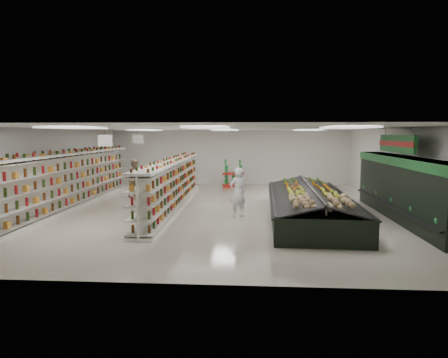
# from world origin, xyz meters

# --- Properties ---
(floor) EXTENTS (16.00, 16.00, 0.00)m
(floor) POSITION_xyz_m (0.00, 0.00, 0.00)
(floor) COLOR beige
(floor) RESTS_ON ground
(ceiling) EXTENTS (14.00, 16.00, 0.02)m
(ceiling) POSITION_xyz_m (0.00, 0.00, 3.20)
(ceiling) COLOR white
(ceiling) RESTS_ON wall_back
(wall_back) EXTENTS (14.00, 0.02, 3.20)m
(wall_back) POSITION_xyz_m (0.00, 8.00, 1.60)
(wall_back) COLOR white
(wall_back) RESTS_ON floor
(wall_front) EXTENTS (14.00, 0.02, 3.20)m
(wall_front) POSITION_xyz_m (0.00, -8.00, 1.60)
(wall_front) COLOR white
(wall_front) RESTS_ON floor
(wall_left) EXTENTS (0.02, 16.00, 3.20)m
(wall_left) POSITION_xyz_m (-7.00, 0.00, 1.60)
(wall_left) COLOR white
(wall_left) RESTS_ON floor
(wall_right) EXTENTS (0.02, 16.00, 3.20)m
(wall_right) POSITION_xyz_m (7.00, 0.00, 1.60)
(wall_right) COLOR white
(wall_right) RESTS_ON floor
(produce_wall_case) EXTENTS (0.93, 8.00, 2.20)m
(produce_wall_case) POSITION_xyz_m (6.53, -1.50, 1.24)
(produce_wall_case) COLOR black
(produce_wall_case) RESTS_ON floor
(aisle_sign_near) EXTENTS (0.52, 0.06, 0.75)m
(aisle_sign_near) POSITION_xyz_m (-3.80, -2.00, 2.75)
(aisle_sign_near) COLOR white
(aisle_sign_near) RESTS_ON ceiling
(aisle_sign_far) EXTENTS (0.52, 0.06, 0.75)m
(aisle_sign_far) POSITION_xyz_m (-3.80, 2.00, 2.75)
(aisle_sign_far) COLOR white
(aisle_sign_far) RESTS_ON ceiling
(hortifruti_banner) EXTENTS (0.12, 3.20, 0.95)m
(hortifruti_banner) POSITION_xyz_m (6.25, -1.50, 2.65)
(hortifruti_banner) COLOR #1C6C2B
(hortifruti_banner) RESTS_ON ceiling
(gondola_left) EXTENTS (1.04, 12.89, 2.23)m
(gondola_left) POSITION_xyz_m (-6.18, -0.19, 1.03)
(gondola_left) COLOR white
(gondola_left) RESTS_ON floor
(gondola_center) EXTENTS (1.01, 11.00, 1.91)m
(gondola_center) POSITION_xyz_m (-1.93, 0.44, 0.87)
(gondola_center) COLOR white
(gondola_center) RESTS_ON floor
(produce_island) EXTENTS (3.07, 7.87, 1.16)m
(produce_island) POSITION_xyz_m (3.34, -1.47, 0.53)
(produce_island) COLOR black
(produce_island) RESTS_ON floor
(soda_endcap) EXTENTS (1.19, 0.87, 1.44)m
(soda_endcap) POSITION_xyz_m (0.28, 6.64, 0.70)
(soda_endcap) COLOR red
(soda_endcap) RESTS_ON floor
(shopper_main) EXTENTS (0.78, 0.73, 1.79)m
(shopper_main) POSITION_xyz_m (0.80, -1.50, 0.90)
(shopper_main) COLOR white
(shopper_main) RESTS_ON floor
(shopper_background) EXTENTS (0.88, 1.02, 1.78)m
(shopper_background) POSITION_xyz_m (-4.20, 2.91, 0.89)
(shopper_background) COLOR tan
(shopper_background) RESTS_ON floor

